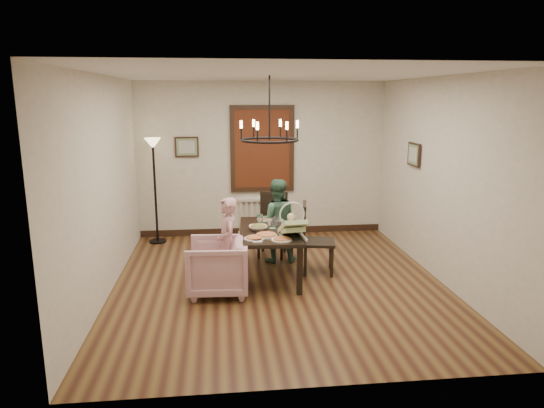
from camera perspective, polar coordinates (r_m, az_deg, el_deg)
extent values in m
cube|color=brown|center=(6.81, 0.80, -9.22)|extent=(4.50, 5.00, 0.01)
cube|color=white|center=(6.34, 0.88, 15.02)|extent=(4.50, 5.00, 0.01)
cube|color=silver|center=(8.89, -1.17, 5.24)|extent=(4.50, 0.01, 2.80)
cube|color=silver|center=(6.54, -19.12, 1.94)|extent=(0.01, 5.00, 2.80)
cube|color=silver|center=(7.06, 19.28, 2.66)|extent=(0.01, 5.00, 2.80)
cube|color=black|center=(6.84, -0.29, -3.21)|extent=(0.92, 1.53, 0.05)
cube|color=black|center=(6.29, -3.28, -7.98)|extent=(0.07, 0.07, 0.65)
cube|color=black|center=(7.58, -3.22, -4.38)|extent=(0.07, 0.07, 0.65)
cube|color=black|center=(6.32, 3.27, -7.86)|extent=(0.07, 0.07, 0.65)
cube|color=black|center=(7.61, 2.18, -4.30)|extent=(0.07, 0.07, 0.65)
imported|color=beige|center=(6.40, -6.42, -7.31)|extent=(0.84, 0.82, 0.72)
imported|color=#D09296|center=(6.53, -5.24, -5.48)|extent=(0.30, 0.41, 1.02)
imported|color=#406C51|center=(7.51, 0.52, -2.79)|extent=(0.55, 0.44, 1.08)
imported|color=white|center=(6.78, -1.63, -2.78)|extent=(0.31, 0.31, 0.08)
cylinder|color=tan|center=(6.48, -0.68, -3.68)|extent=(0.29, 0.29, 0.04)
cylinder|color=silver|center=(6.95, 0.32, -2.12)|extent=(0.07, 0.07, 0.14)
cube|color=#541E10|center=(8.82, -1.15, 6.50)|extent=(1.00, 0.03, 1.40)
cube|color=black|center=(8.81, -10.00, 6.63)|extent=(0.42, 0.03, 0.36)
cube|color=black|center=(7.83, 16.34, 5.61)|extent=(0.03, 0.42, 0.36)
torus|color=black|center=(6.61, -0.30, 7.54)|extent=(0.80, 0.80, 0.04)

